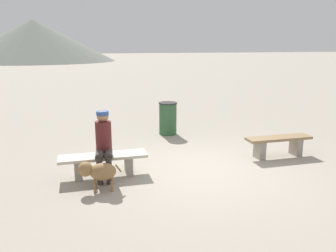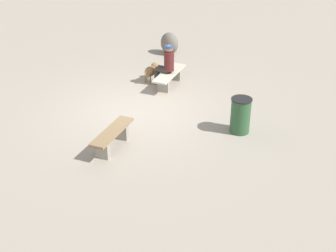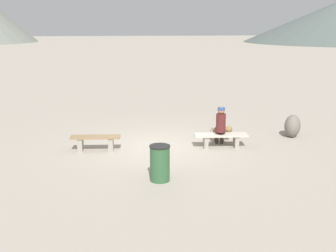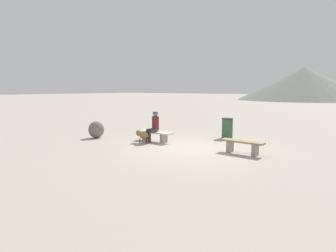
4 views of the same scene
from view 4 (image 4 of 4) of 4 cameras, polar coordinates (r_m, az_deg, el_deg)
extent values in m
cube|color=#9E9384|center=(11.02, 4.61, -4.54)|extent=(210.00, 210.00, 0.06)
cube|color=gray|center=(10.09, 17.23, -4.64)|extent=(0.17, 0.33, 0.41)
cube|color=gray|center=(10.47, 12.44, -4.04)|extent=(0.17, 0.33, 0.41)
cube|color=#8C704C|center=(10.22, 14.83, -3.05)|extent=(1.55, 0.46, 0.06)
cube|color=gray|center=(11.96, -0.87, -2.49)|extent=(0.15, 0.37, 0.38)
cube|color=gray|center=(12.60, -4.27, -1.99)|extent=(0.15, 0.37, 0.38)
cube|color=beige|center=(12.24, -2.62, -1.24)|extent=(1.71, 0.54, 0.05)
cylinder|color=#511E1E|center=(12.17, -2.55, 0.59)|extent=(0.30, 0.30, 0.59)
sphere|color=#A3704C|center=(12.13, -2.56, 2.44)|extent=(0.22, 0.22, 0.22)
cylinder|color=#2D4C8C|center=(12.12, -2.56, 2.73)|extent=(0.23, 0.23, 0.08)
cylinder|color=#38332D|center=(12.13, -3.52, -0.84)|extent=(0.21, 0.43, 0.15)
cylinder|color=#38332D|center=(12.04, -4.24, -2.13)|extent=(0.11, 0.11, 0.51)
cylinder|color=#38332D|center=(12.01, -2.99, -0.92)|extent=(0.21, 0.43, 0.15)
cylinder|color=#38332D|center=(11.92, -3.71, -2.23)|extent=(0.11, 0.11, 0.51)
ellipsoid|color=olive|center=(11.81, -4.99, -1.87)|extent=(0.51, 0.38, 0.31)
sphere|color=olive|center=(12.02, -5.89, -1.41)|extent=(0.26, 0.26, 0.26)
cylinder|color=olive|center=(11.91, -5.75, -3.02)|extent=(0.04, 0.04, 0.19)
cylinder|color=olive|center=(12.01, -5.11, -2.92)|extent=(0.04, 0.04, 0.19)
cylinder|color=olive|center=(11.68, -4.84, -3.22)|extent=(0.04, 0.04, 0.19)
cylinder|color=olive|center=(11.79, -4.20, -3.11)|extent=(0.04, 0.04, 0.19)
cylinder|color=olive|center=(11.59, -4.15, -1.80)|extent=(0.12, 0.05, 0.15)
cylinder|color=#2D5633|center=(13.35, 11.90, -0.48)|extent=(0.50, 0.50, 0.89)
cylinder|color=black|center=(13.30, 11.96, 1.49)|extent=(0.53, 0.53, 0.03)
ellipsoid|color=#6B665B|center=(13.48, -14.31, -0.71)|extent=(0.82, 0.90, 0.78)
cone|color=slate|center=(63.40, 25.70, 7.75)|extent=(25.63, 25.63, 6.55)
camera|label=1|loc=(8.88, -32.93, 7.73)|focal=35.61mm
camera|label=2|loc=(15.06, 57.59, 17.59)|focal=49.71mm
camera|label=3|loc=(22.36, 24.57, 11.09)|focal=44.05mm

